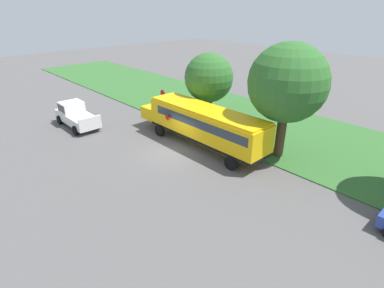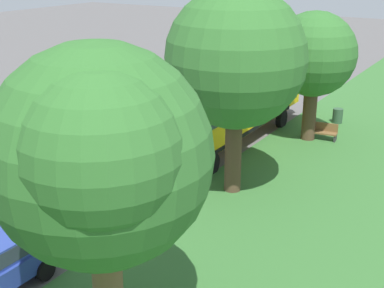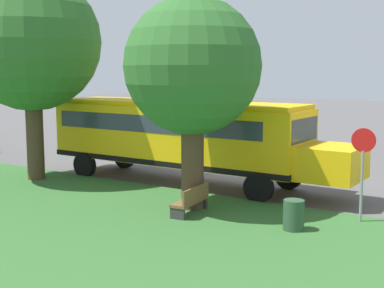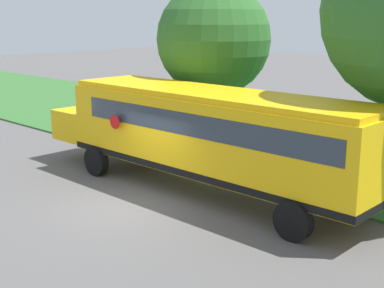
{
  "view_description": "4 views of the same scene",
  "coord_description": "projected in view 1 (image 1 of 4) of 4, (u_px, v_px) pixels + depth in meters",
  "views": [
    {
      "loc": [
        12.49,
        15.96,
        10.15
      ],
      "look_at": [
        0.07,
        2.59,
        1.63
      ],
      "focal_mm": 28.0,
      "sensor_mm": 36.0,
      "label": 1
    },
    {
      "loc": [
        -14.45,
        23.58,
        9.08
      ],
      "look_at": [
        -2.73,
        4.39,
        1.07
      ],
      "focal_mm": 50.0,
      "sensor_mm": 36.0,
      "label": 2
    },
    {
      "loc": [
        -19.53,
        -10.68,
        4.31
      ],
      "look_at": [
        -0.35,
        1.91,
        1.17
      ],
      "focal_mm": 50.0,
      "sensor_mm": 36.0,
      "label": 3
    },
    {
      "loc": [
        8.92,
        11.37,
        5.28
      ],
      "look_at": [
        -1.25,
        1.63,
        1.91
      ],
      "focal_mm": 50.0,
      "sensor_mm": 36.0,
      "label": 4
    }
  ],
  "objects": [
    {
      "name": "ground_plane",
      "position": [
        169.0,
        153.0,
        22.59
      ],
      "size": [
        120.0,
        120.0,
        0.0
      ],
      "primitive_type": "plane",
      "color": "#565454"
    },
    {
      "name": "oak_tree_beside_bus",
      "position": [
        208.0,
        78.0,
        25.66
      ],
      "size": [
        4.18,
        4.18,
        6.56
      ],
      "color": "#4C3826",
      "rests_on": "ground"
    },
    {
      "name": "pickup_truck",
      "position": [
        76.0,
        114.0,
        27.23
      ],
      "size": [
        2.28,
        5.4,
        2.1
      ],
      "color": "silver",
      "rests_on": "ground"
    },
    {
      "name": "park_bench",
      "position": [
        210.0,
        119.0,
        27.85
      ],
      "size": [
        1.64,
        0.66,
        0.92
      ],
      "color": "brown",
      "rests_on": "ground"
    },
    {
      "name": "grass_verge",
      "position": [
        250.0,
        120.0,
        28.74
      ],
      "size": [
        12.0,
        80.0,
        0.08
      ],
      "primitive_type": "cube",
      "color": "#33662D",
      "rests_on": "ground"
    },
    {
      "name": "school_bus",
      "position": [
        203.0,
        123.0,
        22.9
      ],
      "size": [
        2.84,
        12.42,
        3.16
      ],
      "color": "yellow",
      "rests_on": "ground"
    },
    {
      "name": "stop_sign",
      "position": [
        163.0,
        100.0,
        29.07
      ],
      "size": [
        0.08,
        0.68,
        2.74
      ],
      "color": "gray",
      "rests_on": "ground"
    },
    {
      "name": "trash_bin",
      "position": [
        186.0,
        111.0,
        29.9
      ],
      "size": [
        0.56,
        0.56,
        0.9
      ],
      "primitive_type": "cylinder",
      "color": "#2D4C33",
      "rests_on": "ground"
    },
    {
      "name": "oak_tree_roadside_mid",
      "position": [
        287.0,
        83.0,
        19.89
      ],
      "size": [
        5.34,
        5.34,
        8.11
      ],
      "color": "#4C3826",
      "rests_on": "ground"
    }
  ]
}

